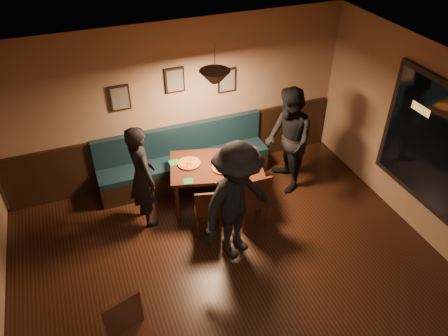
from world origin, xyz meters
name	(u,v)px	position (x,y,z in m)	size (l,w,h in m)	color
floor	(261,327)	(0.00, 0.00, 0.00)	(7.00, 7.00, 0.00)	black
ceiling	(277,138)	(0.00, 0.00, 2.80)	(7.00, 7.00, 0.00)	silver
wall_back	(176,104)	(0.00, 3.50, 1.40)	(6.00, 6.00, 0.00)	#8C704F
wainscot	(180,150)	(0.00, 3.47, 0.50)	(5.88, 0.06, 1.00)	black
booth_bench	(184,158)	(0.00, 3.20, 0.50)	(3.00, 0.60, 1.00)	#0F232D
picture_left	(120,98)	(-0.90, 3.47, 1.70)	(0.32, 0.04, 0.42)	black
picture_center	(175,80)	(0.00, 3.47, 1.85)	(0.32, 0.04, 0.42)	black
picture_right	(227,80)	(0.90, 3.47, 1.70)	(0.32, 0.04, 0.42)	black
pendant_lamp	(215,79)	(0.32, 2.45, 2.25)	(0.44, 0.44, 0.25)	black
dining_table	(216,184)	(0.32, 2.45, 0.39)	(1.45, 0.94, 0.78)	black
chair_near_left	(208,209)	(-0.04, 1.86, 0.44)	(0.39, 0.39, 0.89)	black
chair_near_right	(251,198)	(0.65, 1.79, 0.50)	(0.45, 0.45, 1.01)	black
diner_left	(142,177)	(-0.87, 2.46, 0.86)	(0.63, 0.41, 1.73)	black
diner_right	(288,141)	(1.60, 2.45, 0.93)	(0.90, 0.70, 1.86)	black
diner_front	(237,202)	(0.21, 1.32, 0.94)	(1.21, 0.69, 1.87)	black
pizza_a	(189,163)	(-0.08, 2.61, 0.80)	(0.36, 0.36, 0.04)	gold
pizza_b	(223,167)	(0.39, 2.31, 0.80)	(0.37, 0.37, 0.04)	orange
pizza_c	(237,153)	(0.75, 2.62, 0.80)	(0.34, 0.34, 0.04)	#C08A24
soda_glass	(259,163)	(0.94, 2.16, 0.85)	(0.06, 0.06, 0.13)	black
tabasco_bottle	(244,157)	(0.79, 2.40, 0.84)	(0.03, 0.03, 0.13)	#A21705
napkin_a	(174,163)	(-0.29, 2.74, 0.78)	(0.16, 0.16, 0.01)	#1F742F
napkin_b	(189,181)	(-0.22, 2.19, 0.78)	(0.14, 0.14, 0.01)	#1C692E
cutlery_set	(225,179)	(0.31, 2.04, 0.78)	(0.02, 0.20, 0.00)	silver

